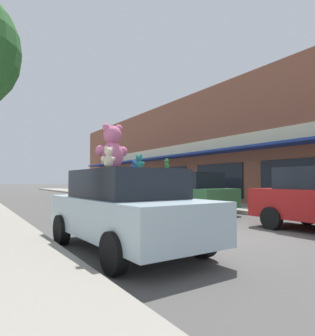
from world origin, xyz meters
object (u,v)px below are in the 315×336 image
at_px(parked_car_far_right, 118,189).
at_px(teddy_bear_giant, 112,148).
at_px(teddy_bear_teal, 139,163).
at_px(teddy_bear_white, 140,166).
at_px(teddy_bear_cream, 108,158).
at_px(parked_car_far_center, 190,192).
at_px(plush_art_car, 125,208).
at_px(teddy_bear_green, 167,164).
at_px(teddy_bear_blue, 134,166).

bearing_deg(parked_car_far_right, teddy_bear_giant, -115.33).
height_order(teddy_bear_teal, parked_car_far_right, teddy_bear_teal).
height_order(teddy_bear_giant, teddy_bear_white, teddy_bear_giant).
bearing_deg(teddy_bear_white, teddy_bear_cream, 7.73).
bearing_deg(parked_car_far_center, parked_car_far_right, 90.00).
relative_size(teddy_bear_giant, teddy_bear_cream, 2.67).
height_order(teddy_bear_cream, parked_car_far_center, teddy_bear_cream).
bearing_deg(teddy_bear_white, plush_art_car, 1.78).
distance_m(plush_art_car, teddy_bear_white, 1.10).
bearing_deg(teddy_bear_green, plush_art_car, -102.15).
distance_m(teddy_bear_teal, teddy_bear_white, 0.36).
xyz_separation_m(teddy_bear_green, teddy_bear_white, (-0.04, 0.99, 0.00)).
bearing_deg(teddy_bear_green, teddy_bear_giant, -108.29).
relative_size(teddy_bear_green, teddy_bear_cream, 0.60).
height_order(teddy_bear_cream, teddy_bear_white, teddy_bear_cream).
relative_size(plush_art_car, teddy_bear_teal, 12.47).
xyz_separation_m(teddy_bear_teal, teddy_bear_blue, (0.09, 0.38, -0.05)).
distance_m(plush_art_car, teddy_bear_giant, 1.27).
bearing_deg(parked_car_far_right, teddy_bear_teal, -112.92).
bearing_deg(teddy_bear_teal, teddy_bear_giant, 35.93).
bearing_deg(plush_art_car, teddy_bear_green, -47.56).
distance_m(teddy_bear_teal, teddy_bear_cream, 1.28).
distance_m(teddy_bear_blue, teddy_bear_cream, 1.60).
bearing_deg(plush_art_car, teddy_bear_white, 33.67).
relative_size(teddy_bear_green, teddy_bear_white, 0.99).
bearing_deg(teddy_bear_giant, teddy_bear_white, -172.21).
xyz_separation_m(teddy_bear_teal, parked_car_far_right, (5.15, 12.19, -0.88)).
xyz_separation_m(teddy_bear_green, parked_car_far_right, (4.93, 12.88, -0.82)).
height_order(plush_art_car, parked_car_far_right, parked_car_far_right).
relative_size(teddy_bear_green, parked_car_far_right, 0.05).
bearing_deg(plush_art_car, teddy_bear_cream, -136.12).
xyz_separation_m(teddy_bear_teal, teddy_bear_cream, (-1.02, -0.78, 0.01)).
xyz_separation_m(teddy_bear_giant, teddy_bear_white, (0.70, 0.07, -0.36)).
distance_m(teddy_bear_green, parked_car_far_center, 7.43).
distance_m(teddy_bear_white, parked_car_far_center, 6.76).
relative_size(teddy_bear_blue, parked_car_far_center, 0.06).
distance_m(teddy_bear_green, teddy_bear_cream, 1.25).
distance_m(teddy_bear_teal, teddy_bear_green, 0.73).
relative_size(teddy_bear_cream, parked_car_far_right, 0.08).
bearing_deg(parked_car_far_center, teddy_bear_white, -137.75).
relative_size(teddy_bear_giant, teddy_bear_white, 4.43).
bearing_deg(teddy_bear_teal, parked_car_far_center, -77.03).
bearing_deg(plush_art_car, parked_car_far_center, 39.49).
height_order(plush_art_car, parked_car_far_center, parked_car_far_center).
relative_size(plush_art_car, teddy_bear_giant, 4.36).
xyz_separation_m(teddy_bear_blue, teddy_bear_cream, (-1.10, -1.16, 0.06)).
bearing_deg(teddy_bear_teal, teddy_bear_blue, -42.68).
relative_size(plush_art_car, teddy_bear_blue, 17.49).
bearing_deg(plush_art_car, teddy_bear_teal, 13.34).
bearing_deg(teddy_bear_giant, teddy_bear_cream, 65.23).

